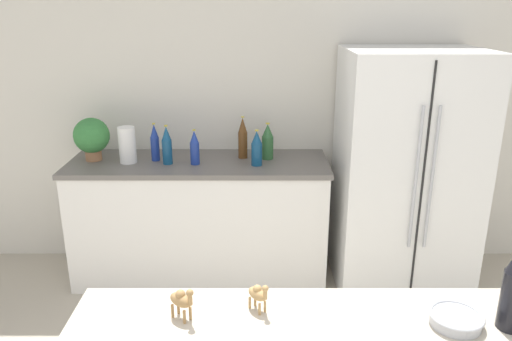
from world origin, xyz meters
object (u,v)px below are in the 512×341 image
object	(u,v)px
refrigerator	(403,172)
potted_plant	(89,137)
back_bottle_2	(193,148)
back_bottle_5	(266,142)
back_bottle_3	(241,138)
camel_figurine	(180,300)
fruit_bowl	(454,318)
camel_figurine_second	(256,294)
paper_towel_roll	(125,145)
back_bottle_0	(165,146)
back_bottle_4	(255,149)
back_bottle_1	(153,143)

from	to	relation	value
refrigerator	potted_plant	size ratio (longest dim) A/B	5.51
back_bottle_2	back_bottle_5	distance (m)	0.52
back_bottle_3	camel_figurine	size ratio (longest dim) A/B	2.36
fruit_bowl	camel_figurine_second	world-z (taller)	camel_figurine_second
camel_figurine_second	paper_towel_roll	bearing A→B (deg)	116.05
potted_plant	camel_figurine_second	bearing A→B (deg)	-58.55
camel_figurine	paper_towel_roll	bearing A→B (deg)	108.83
back_bottle_3	refrigerator	bearing A→B (deg)	-8.14
fruit_bowl	camel_figurine_second	distance (m)	0.66
back_bottle_2	back_bottle_5	size ratio (longest dim) A/B	0.94
refrigerator	potted_plant	xyz separation A→B (m)	(-2.20, 0.11, 0.23)
refrigerator	back_bottle_0	bearing A→B (deg)	179.32
back_bottle_0	fruit_bowl	world-z (taller)	back_bottle_0
back_bottle_4	camel_figurine_second	xyz separation A→B (m)	(0.00, -1.79, -0.01)
camel_figurine	back_bottle_4	bearing A→B (deg)	82.09
potted_plant	camel_figurine_second	size ratio (longest dim) A/B	2.62
back_bottle_3	back_bottle_5	distance (m)	0.18
potted_plant	fruit_bowl	xyz separation A→B (m)	(1.82, -1.99, -0.10)
paper_towel_roll	camel_figurine	xyz separation A→B (m)	(0.65, -1.90, -0.01)
refrigerator	back_bottle_4	distance (m)	1.05
back_bottle_0	back_bottle_3	bearing A→B (deg)	15.34
back_bottle_0	back_bottle_2	bearing A→B (deg)	-2.12
paper_towel_roll	back_bottle_0	size ratio (longest dim) A/B	0.92
refrigerator	back_bottle_1	xyz separation A→B (m)	(-1.75, 0.10, 0.19)
paper_towel_roll	back_bottle_0	distance (m)	0.28
refrigerator	camel_figurine_second	world-z (taller)	refrigerator
camel_figurine	back_bottle_1	bearing A→B (deg)	103.41
refrigerator	camel_figurine	size ratio (longest dim) A/B	13.00
camel_figurine_second	back_bottle_1	bearing A→B (deg)	110.80
potted_plant	back_bottle_1	distance (m)	0.45
paper_towel_roll	camel_figurine	size ratio (longest dim) A/B	1.96
back_bottle_2	camel_figurine_second	size ratio (longest dim) A/B	2.12
back_bottle_3	fruit_bowl	size ratio (longest dim) A/B	1.70
back_bottle_2	camel_figurine	bearing A→B (deg)	-84.68
back_bottle_3	camel_figurine_second	world-z (taller)	back_bottle_3
paper_towel_roll	back_bottle_3	size ratio (longest dim) A/B	0.83
fruit_bowl	back_bottle_1	bearing A→B (deg)	124.87
back_bottle_1	back_bottle_2	world-z (taller)	back_bottle_1
back_bottle_0	fruit_bowl	xyz separation A→B (m)	(1.28, -1.90, -0.06)
back_bottle_0	back_bottle_2	world-z (taller)	back_bottle_0
back_bottle_4	back_bottle_1	bearing A→B (deg)	171.09
back_bottle_0	back_bottle_2	xyz separation A→B (m)	(0.19, -0.01, -0.01)
back_bottle_0	fruit_bowl	size ratio (longest dim) A/B	1.53
fruit_bowl	camel_figurine_second	xyz separation A→B (m)	(-0.66, 0.08, 0.04)
potted_plant	paper_towel_roll	bearing A→B (deg)	-12.01
potted_plant	back_bottle_5	xyz separation A→B (m)	(1.24, 0.03, -0.05)
back_bottle_0	back_bottle_2	distance (m)	0.19
potted_plant	camel_figurine_second	xyz separation A→B (m)	(1.16, -1.90, -0.06)
back_bottle_2	back_bottle_4	world-z (taller)	back_bottle_4
back_bottle_0	fruit_bowl	distance (m)	2.29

